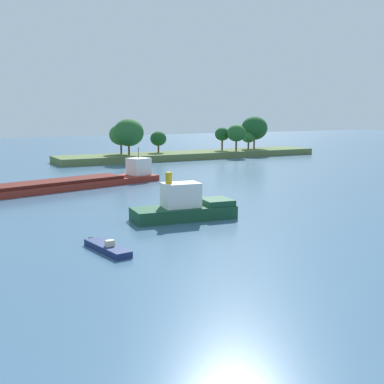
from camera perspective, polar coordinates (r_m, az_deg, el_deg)
name	(u,v)px	position (r m, az deg, el deg)	size (l,w,h in m)	color
treeline_island	(193,144)	(123.45, 0.09, 5.48)	(67.16, 11.05, 10.10)	#566B3D
fishing_skiff	(107,248)	(42.14, -9.65, -6.31)	(2.34, 6.23, 1.04)	navy
tugboat	(185,207)	(53.52, -0.78, -1.71)	(11.47, 5.12, 5.16)	#19472D
cargo_barge	(59,184)	(76.37, -14.90, 0.88)	(36.09, 14.83, 5.53)	maroon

